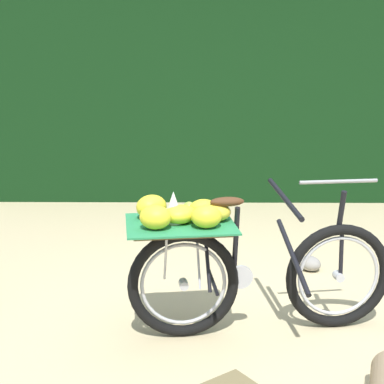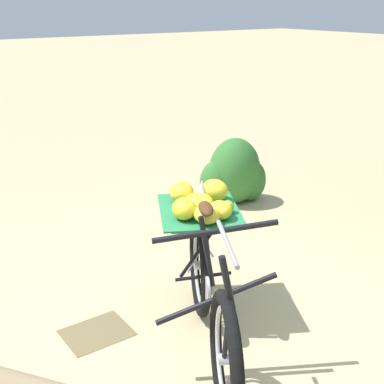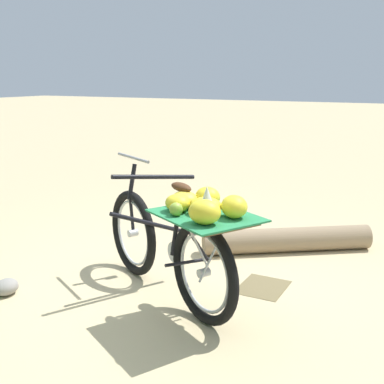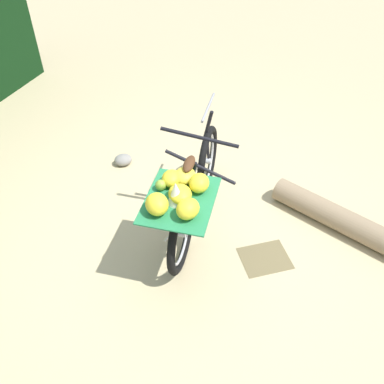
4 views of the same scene
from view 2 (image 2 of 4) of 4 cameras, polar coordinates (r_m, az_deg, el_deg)
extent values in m
plane|color=#C6B284|center=(3.55, 2.26, -16.92)|extent=(60.00, 60.00, 0.00)
torus|color=black|center=(2.91, 3.64, -17.55)|extent=(0.41, 0.67, 0.73)
torus|color=#B7B7BC|center=(2.91, 3.64, -17.55)|extent=(0.29, 0.51, 0.57)
cylinder|color=#B7B7BC|center=(2.91, 3.64, -17.55)|extent=(0.10, 0.09, 0.06)
torus|color=black|center=(3.78, 0.83, -7.90)|extent=(0.41, 0.67, 0.73)
torus|color=#B7B7BC|center=(3.78, 0.83, -7.90)|extent=(0.29, 0.51, 0.57)
cylinder|color=#B7B7BC|center=(3.78, 0.83, -7.90)|extent=(0.10, 0.09, 0.06)
cylinder|color=black|center=(3.08, 2.63, -11.45)|extent=(0.63, 0.37, 0.30)
cylinder|color=black|center=(2.95, 2.53, -4.28)|extent=(0.64, 0.37, 0.11)
cylinder|color=black|center=(3.36, 1.61, -6.48)|extent=(0.12, 0.08, 0.49)
cylinder|color=black|center=(3.61, 1.23, -9.09)|extent=(0.35, 0.20, 0.05)
cylinder|color=black|center=(3.55, 1.16, -5.78)|extent=(0.29, 0.17, 0.47)
cylinder|color=black|center=(2.81, 3.75, -15.25)|extent=(0.06, 0.05, 0.30)
cylinder|color=black|center=(2.67, 3.81, -9.77)|extent=(0.10, 0.08, 0.30)
cylinder|color=gray|center=(2.60, 3.80, -5.46)|extent=(0.27, 0.47, 0.02)
ellipsoid|color=#4C2D19|center=(3.30, 1.51, -1.78)|extent=(0.18, 0.24, 0.06)
cylinder|color=#B7B7BC|center=(3.44, 1.67, -10.40)|extent=(0.09, 0.15, 0.16)
cylinder|color=#B7B7BC|center=(3.61, 1.04, -5.94)|extent=(0.19, 0.11, 0.39)
cylinder|color=#B7B7BC|center=(3.80, 0.62, -4.56)|extent=(0.22, 0.13, 0.39)
cube|color=brown|center=(3.63, 0.82, -2.28)|extent=(0.67, 0.74, 0.02)
cube|color=#287F4C|center=(3.63, 0.82, -2.02)|extent=(0.80, 0.86, 0.01)
ellipsoid|color=yellow|center=(3.77, 2.47, 0.22)|extent=(0.18, 0.21, 0.15)
ellipsoid|color=yellow|center=(3.45, -0.84, -1.82)|extent=(0.23, 0.24, 0.14)
ellipsoid|color=yellow|center=(3.60, 0.79, -1.07)|extent=(0.18, 0.22, 0.12)
ellipsoid|color=yellow|center=(3.40, 1.63, -2.41)|extent=(0.26, 0.27, 0.12)
ellipsoid|color=yellow|center=(3.47, 3.07, -1.95)|extent=(0.22, 0.23, 0.12)
ellipsoid|color=yellow|center=(3.74, -1.12, -0.01)|extent=(0.26, 0.25, 0.15)
sphere|color=#8CAD38|center=(3.56, 3.87, -1.61)|extent=(0.09, 0.09, 0.09)
sphere|color=#B29333|center=(3.60, 1.50, -1.49)|extent=(0.07, 0.07, 0.07)
cone|color=white|center=(3.63, 1.06, -0.20)|extent=(0.19, 0.19, 0.20)
ellipsoid|color=#387533|center=(5.83, 4.62, 2.29)|extent=(0.59, 0.53, 0.73)
ellipsoid|color=#387533|center=(5.78, 2.76, 1.02)|extent=(0.40, 0.36, 0.51)
ellipsoid|color=#387533|center=(5.95, 6.29, 1.28)|extent=(0.37, 0.33, 0.48)
cylinder|color=#4C3823|center=(5.93, 4.55, -0.41)|extent=(0.06, 0.06, 0.15)
cube|color=olive|center=(3.78, -10.24, -14.70)|extent=(0.44, 0.36, 0.01)
camera|label=1|loc=(4.75, -46.01, 10.08)|focal=52.75mm
camera|label=3|loc=(6.32, 14.83, 15.15)|focal=46.32mm
camera|label=4|loc=(5.77, -10.20, 28.87)|focal=39.63mm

